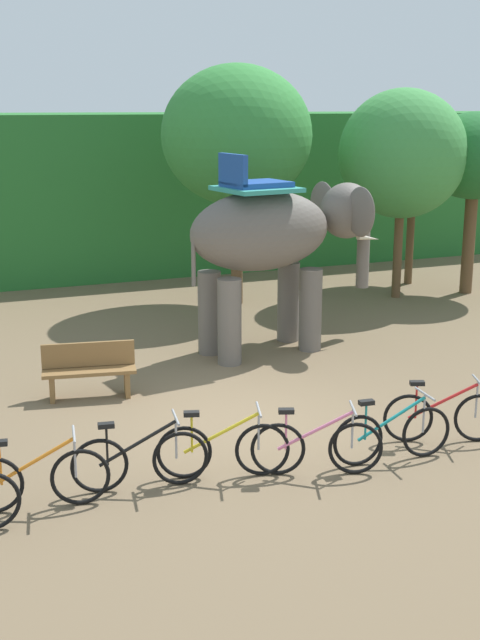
% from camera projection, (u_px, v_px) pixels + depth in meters
% --- Properties ---
extents(ground_plane, '(80.00, 80.00, 0.00)m').
position_uv_depth(ground_plane, '(242.00, 421.00, 12.47)').
color(ground_plane, brown).
extents(foliage_hedge, '(36.00, 6.00, 4.38)m').
position_uv_depth(foliage_hedge, '(70.00, 191.00, 24.04)').
color(foliage_hedge, '#28702D').
rests_on(foliage_hedge, ground).
extents(tree_left, '(3.46, 3.46, 5.54)m').
position_uv_depth(tree_left, '(237.00, 136.00, 18.85)').
color(tree_left, brown).
rests_on(tree_left, ground).
extents(tree_center, '(3.04, 3.04, 5.02)m').
position_uv_depth(tree_center, '(403.00, 154.00, 19.60)').
color(tree_center, brown).
rests_on(tree_center, ground).
extents(tree_far_right, '(2.29, 2.29, 4.73)m').
position_uv_depth(tree_far_right, '(414.00, 159.00, 21.21)').
color(tree_far_right, brown).
rests_on(tree_far_right, ground).
extents(tree_center_right, '(2.62, 2.62, 4.47)m').
position_uv_depth(tree_center_right, '(475.00, 157.00, 20.11)').
color(tree_center_right, brown).
rests_on(tree_center_right, ground).
extents(elephant, '(4.23, 2.23, 3.78)m').
position_uv_depth(elephant, '(276.00, 237.00, 15.60)').
color(elephant, '#665E56').
rests_on(elephant, ground).
extents(bike_orange, '(1.70, 0.52, 0.92)m').
position_uv_depth(bike_orange, '(37.00, 479.00, 9.66)').
color(bike_orange, black).
rests_on(bike_orange, ground).
extents(bike_black, '(1.70, 0.52, 0.92)m').
position_uv_depth(bike_black, '(140.00, 460.00, 10.19)').
color(bike_black, black).
rests_on(bike_black, ground).
extents(bike_yellow, '(1.65, 0.66, 0.92)m').
position_uv_depth(bike_yellow, '(223.00, 449.00, 10.51)').
color(bike_yellow, black).
rests_on(bike_yellow, ground).
extents(bike_pink, '(1.62, 0.73, 0.92)m').
position_uv_depth(bike_pink, '(316.00, 447.00, 10.58)').
color(bike_pink, black).
rests_on(bike_pink, ground).
extents(bike_teal, '(1.71, 0.52, 0.92)m').
position_uv_depth(bike_teal, '(392.00, 434.00, 10.98)').
color(bike_teal, black).
rests_on(bike_teal, ground).
extents(bike_red, '(1.61, 0.74, 0.92)m').
position_uv_depth(bike_red, '(443.00, 416.00, 11.62)').
color(bike_red, black).
rests_on(bike_red, ground).
extents(wooden_bench, '(1.55, 0.66, 0.89)m').
position_uv_depth(wooden_bench, '(89.00, 369.00, 13.40)').
color(wooden_bench, brown).
rests_on(wooden_bench, ground).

